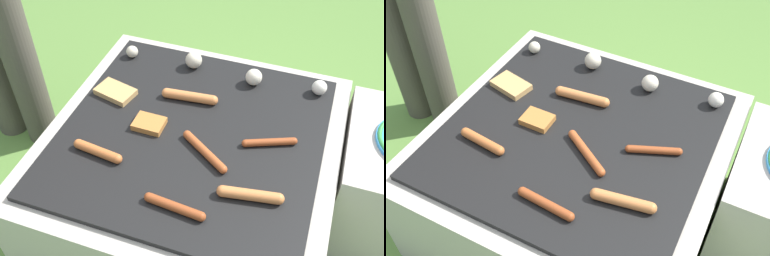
# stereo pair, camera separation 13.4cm
# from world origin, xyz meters

# --- Properties ---
(ground_plane) EXTENTS (14.00, 14.00, 0.00)m
(ground_plane) POSITION_xyz_m (0.00, 0.00, 0.00)
(ground_plane) COLOR #567F38
(grill) EXTENTS (0.88, 0.88, 0.39)m
(grill) POSITION_xyz_m (0.00, 0.00, 0.19)
(grill) COLOR #B2AA9E
(grill) RESTS_ON ground_plane
(sausage_mid_right) EXTENTS (0.19, 0.05, 0.03)m
(sausage_mid_right) POSITION_xyz_m (-0.06, 0.14, 0.41)
(sausage_mid_right) COLOR #C6753D
(sausage_mid_right) RESTS_ON grill
(sausage_front_left) EXTENTS (0.16, 0.04, 0.03)m
(sausage_front_left) POSITION_xyz_m (-0.23, -0.17, 0.41)
(sausage_front_left) COLOR #B7602D
(sausage_front_left) RESTS_ON grill
(sausage_back_center) EXTENTS (0.17, 0.04, 0.03)m
(sausage_back_center) POSITION_xyz_m (0.05, -0.28, 0.40)
(sausage_back_center) COLOR #93421E
(sausage_back_center) RESTS_ON grill
(sausage_front_right) EXTENTS (0.16, 0.12, 0.02)m
(sausage_front_right) POSITION_xyz_m (0.06, -0.07, 0.40)
(sausage_front_right) COLOR #A34C23
(sausage_front_right) RESTS_ON grill
(sausage_back_right) EXTENTS (0.15, 0.08, 0.02)m
(sausage_back_right) POSITION_xyz_m (0.23, 0.03, 0.40)
(sausage_back_right) COLOR #93421E
(sausage_back_right) RESTS_ON grill
(sausage_front_center) EXTENTS (0.18, 0.06, 0.03)m
(sausage_front_center) POSITION_xyz_m (0.22, -0.18, 0.41)
(sausage_front_center) COLOR #C6753D
(sausage_front_center) RESTS_ON grill
(bread_slice_center) EXTENTS (0.14, 0.11, 0.02)m
(bread_slice_center) POSITION_xyz_m (-0.30, 0.09, 0.40)
(bread_slice_center) COLOR tan
(bread_slice_center) RESTS_ON grill
(bread_slice_right) EXTENTS (0.09, 0.07, 0.02)m
(bread_slice_right) POSITION_xyz_m (-0.13, -0.02, 0.40)
(bread_slice_right) COLOR #B27033
(bread_slice_right) RESTS_ON grill
(mushroom_row) EXTENTS (0.71, 0.08, 0.06)m
(mushroom_row) POSITION_xyz_m (0.02, 0.30, 0.42)
(mushroom_row) COLOR beige
(mushroom_row) RESTS_ON grill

